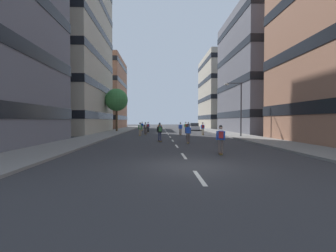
{
  "coord_description": "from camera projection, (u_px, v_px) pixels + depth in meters",
  "views": [
    {
      "loc": [
        -1.49,
        -10.12,
        2.07
      ],
      "look_at": [
        0.0,
        24.03,
        1.21
      ],
      "focal_mm": 24.42,
      "sensor_mm": 36.0,
      "label": 1
    }
  ],
  "objects": [
    {
      "name": "skater_6",
      "position": [
        186.0,
        126.0,
        39.57
      ],
      "size": [
        0.57,
        0.92,
        1.78
      ],
      "color": "brown",
      "rests_on": "ground_plane"
    },
    {
      "name": "skater_11",
      "position": [
        221.0,
        138.0,
        13.8
      ],
      "size": [
        0.56,
        0.92,
        1.78
      ],
      "color": "brown",
      "rests_on": "ground_plane"
    },
    {
      "name": "sidewalk_left",
      "position": [
        114.0,
        132.0,
        38.63
      ],
      "size": [
        3.84,
        70.48,
        0.14
      ],
      "primitive_type": "cube",
      "color": "gray",
      "rests_on": "ground_plane"
    },
    {
      "name": "skater_5",
      "position": [
        180.0,
        128.0,
        32.38
      ],
      "size": [
        0.55,
        0.92,
        1.78
      ],
      "color": "brown",
      "rests_on": "ground_plane"
    },
    {
      "name": "skater_3",
      "position": [
        160.0,
        129.0,
        28.78
      ],
      "size": [
        0.56,
        0.92,
        1.78
      ],
      "color": "brown",
      "rests_on": "ground_plane"
    },
    {
      "name": "skater_0",
      "position": [
        140.0,
        128.0,
        30.31
      ],
      "size": [
        0.54,
        0.91,
        1.78
      ],
      "color": "brown",
      "rests_on": "ground_plane"
    },
    {
      "name": "sidewalk_right",
      "position": [
        218.0,
        132.0,
        39.41
      ],
      "size": [
        3.84,
        70.48,
        0.14
      ],
      "primitive_type": "cube",
      "color": "gray",
      "rests_on": "ground_plane"
    },
    {
      "name": "skater_9",
      "position": [
        203.0,
        128.0,
        32.15
      ],
      "size": [
        0.54,
        0.91,
        1.78
      ],
      "color": "brown",
      "rests_on": "ground_plane"
    },
    {
      "name": "skater_1",
      "position": [
        145.0,
        127.0,
        33.48
      ],
      "size": [
        0.56,
        0.92,
        1.78
      ],
      "color": "brown",
      "rests_on": "ground_plane"
    },
    {
      "name": "skater_10",
      "position": [
        142.0,
        126.0,
        45.17
      ],
      "size": [
        0.57,
        0.92,
        1.78
      ],
      "color": "brown",
      "rests_on": "ground_plane"
    },
    {
      "name": "building_left_mid",
      "position": [
        52.0,
        18.0,
        37.39
      ],
      "size": [
        16.09,
        18.21,
        37.53
      ],
      "color": "#B2A893",
      "rests_on": "ground_plane"
    },
    {
      "name": "street_tree_near",
      "position": [
        117.0,
        100.0,
        40.93
      ],
      "size": [
        4.02,
        4.02,
        7.61
      ],
      "color": "#4C3823",
      "rests_on": "sidewalk_left"
    },
    {
      "name": "skater_8",
      "position": [
        148.0,
        126.0,
        38.92
      ],
      "size": [
        0.54,
        0.91,
        1.78
      ],
      "color": "brown",
      "rests_on": "ground_plane"
    },
    {
      "name": "skater_7",
      "position": [
        188.0,
        132.0,
        20.62
      ],
      "size": [
        0.55,
        0.92,
        1.78
      ],
      "color": "brown",
      "rests_on": "ground_plane"
    },
    {
      "name": "ground_plane",
      "position": [
        168.0,
        133.0,
        35.82
      ],
      "size": [
        153.78,
        153.78,
        0.0
      ],
      "primitive_type": "plane",
      "color": "#333335"
    },
    {
      "name": "parked_car_near",
      "position": [
        194.0,
        127.0,
        46.68
      ],
      "size": [
        1.82,
        4.4,
        1.52
      ],
      "color": "silver",
      "rests_on": "ground_plane"
    },
    {
      "name": "streetlamp_right",
      "position": [
        238.0,
        103.0,
        27.57
      ],
      "size": [
        2.13,
        0.3,
        6.5
      ],
      "color": "#3F3F44",
      "rests_on": "sidewalk_right"
    },
    {
      "name": "building_left_far",
      "position": [
        92.0,
        93.0,
        60.33
      ],
      "size": [
        16.09,
        16.34,
        18.24
      ],
      "color": "#9E6B51",
      "rests_on": "ground_plane"
    },
    {
      "name": "lane_markings",
      "position": [
        168.0,
        133.0,
        35.69
      ],
      "size": [
        0.16,
        57.2,
        0.01
      ],
      "color": "silver",
      "rests_on": "ground_plane"
    },
    {
      "name": "skater_2",
      "position": [
        188.0,
        127.0,
        35.13
      ],
      "size": [
        0.57,
        0.92,
        1.78
      ],
      "color": "brown",
      "rests_on": "ground_plane"
    },
    {
      "name": "building_right_far",
      "position": [
        233.0,
        92.0,
        61.96
      ],
      "size": [
        16.09,
        17.22,
        19.14
      ],
      "color": "#BCB29E",
      "rests_on": "ground_plane"
    },
    {
      "name": "building_right_mid",
      "position": [
        276.0,
        73.0,
        39.25
      ],
      "size": [
        16.09,
        17.01,
        20.18
      ],
      "color": "slate",
      "rests_on": "ground_plane"
    },
    {
      "name": "skater_4",
      "position": [
        160.0,
        131.0,
        22.05
      ],
      "size": [
        0.57,
        0.92,
        1.78
      ],
      "color": "brown",
      "rests_on": "ground_plane"
    }
  ]
}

